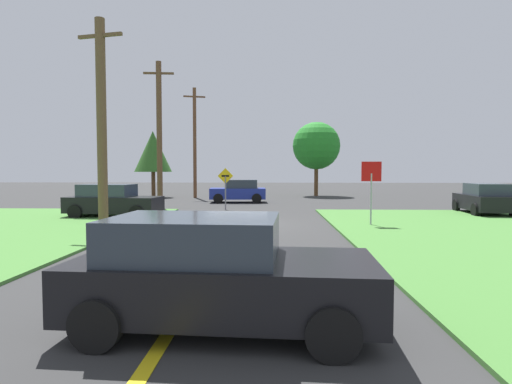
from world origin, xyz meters
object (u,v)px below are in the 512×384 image
car_behind_on_main_road (217,272)px  utility_pole_far (195,142)px  direction_sign (225,184)px  parked_car_near_building (112,201)px  stop_sign (371,181)px  utility_pole_mid (159,134)px  car_on_crossroad (484,199)px  oak_tree_left (153,152)px  car_approaching_junction (239,191)px  pine_tree_center (316,146)px  utility_pole_near (102,124)px

car_behind_on_main_road → utility_pole_far: size_ratio=0.49×
direction_sign → parked_car_near_building: bearing=-140.5°
stop_sign → parked_car_near_building: stop_sign is taller
parked_car_near_building → utility_pole_mid: (0.94, 5.15, 3.69)m
car_on_crossroad → oak_tree_left: size_ratio=0.71×
car_approaching_junction → direction_sign: 5.78m
utility_pole_far → utility_pole_mid: bearing=-92.1°
parked_car_near_building → pine_tree_center: size_ratio=0.70×
car_on_crossroad → utility_pole_near: size_ratio=0.51×
stop_sign → pine_tree_center: 20.65m
utility_pole_near → car_behind_on_main_road: bearing=-59.4°
car_on_crossroad → oak_tree_left: (-21.01, 13.08, 3.06)m
car_behind_on_main_road → utility_pole_mid: utility_pole_mid is taller
car_approaching_junction → car_behind_on_main_road: size_ratio=0.91×
oak_tree_left → pine_tree_center: bearing=10.6°
parked_car_near_building → car_behind_on_main_road: bearing=-58.1°
car_approaching_junction → direction_sign: bearing=83.2°
stop_sign → oak_tree_left: bearing=-50.0°
car_on_crossroad → utility_pole_near: (-17.27, -6.53, 3.21)m
utility_pole_near → pine_tree_center: size_ratio=1.19×
stop_sign → direction_sign: bearing=-43.8°
car_behind_on_main_road → utility_pole_mid: size_ratio=0.51×
stop_sign → utility_pole_mid: utility_pole_mid is taller
parked_car_near_building → utility_pole_far: utility_pole_far is taller
oak_tree_left → car_on_crossroad: bearing=-31.9°
parked_car_near_building → pine_tree_center: 21.57m
car_approaching_junction → oak_tree_left: size_ratio=0.72×
utility_pole_far → oak_tree_left: utility_pole_far is taller
utility_pole_mid → utility_pole_far: 9.62m
stop_sign → utility_pole_far: 20.56m
stop_sign → car_on_crossroad: size_ratio=0.66×
utility_pole_far → oak_tree_left: (-3.63, 0.39, -0.82)m
car_on_crossroad → oak_tree_left: oak_tree_left is taller
car_behind_on_main_road → pine_tree_center: (4.75, 31.59, 3.66)m
car_behind_on_main_road → utility_pole_mid: 20.23m
car_approaching_junction → oak_tree_left: 9.81m
parked_car_near_building → oak_tree_left: oak_tree_left is taller
car_on_crossroad → utility_pole_mid: 18.37m
stop_sign → oak_tree_left: 22.85m
car_approaching_junction → oak_tree_left: bearing=-38.2°
car_on_crossroad → car_approaching_junction: bearing=64.2°
utility_pole_mid → oak_tree_left: (-3.28, 10.00, -0.62)m
stop_sign → parked_car_near_building: 12.11m
car_on_crossroad → utility_pole_far: utility_pole_far is taller
car_on_crossroad → utility_pole_far: (-17.37, 12.69, 3.88)m
car_approaching_junction → parked_car_near_building: (-5.34, -9.87, 0.00)m
stop_sign → utility_pole_near: utility_pole_near is taller
utility_pole_near → utility_pole_far: (-0.10, 19.22, 0.67)m
utility_pole_mid → pine_tree_center: size_ratio=1.33×
utility_pole_near → oak_tree_left: bearing=100.8°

